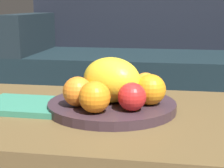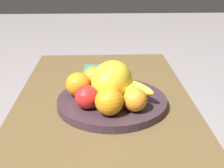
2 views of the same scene
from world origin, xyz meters
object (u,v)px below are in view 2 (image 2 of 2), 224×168
object	(u,v)px
orange_left	(94,78)
melon_large_front	(112,80)
coffee_table	(105,123)
magazine	(105,76)
orange_back	(135,100)
apple_front	(87,97)
fruit_bowl	(112,102)
orange_right	(78,84)
orange_front	(109,101)
banana_bunch	(131,92)

from	to	relation	value
orange_left	melon_large_front	bearing A→B (deg)	36.42
coffee_table	magazine	size ratio (longest dim) A/B	4.76
orange_back	apple_front	bearing A→B (deg)	-98.95
fruit_bowl	orange_right	world-z (taller)	orange_right
fruit_bowl	coffee_table	bearing A→B (deg)	-28.82
coffee_table	orange_left	bearing A→B (deg)	-164.86
coffee_table	fruit_bowl	bearing A→B (deg)	151.18
fruit_bowl	magazine	size ratio (longest dim) A/B	1.42
coffee_table	orange_right	distance (m)	0.15
melon_large_front	orange_front	distance (m)	0.11
melon_large_front	apple_front	world-z (taller)	melon_large_front
orange_left	magazine	distance (m)	0.17
orange_left	banana_bunch	distance (m)	0.15
orange_back	banana_bunch	world-z (taller)	orange_back
banana_bunch	magazine	distance (m)	0.27
orange_back	orange_front	bearing A→B (deg)	-75.82
fruit_bowl	orange_back	distance (m)	0.12
orange_front	orange_back	size ratio (longest dim) A/B	1.15
orange_right	banana_bunch	distance (m)	0.17
orange_left	apple_front	world-z (taller)	orange_left
coffee_table	banana_bunch	world-z (taller)	banana_bunch
melon_large_front	banana_bunch	distance (m)	0.07
fruit_bowl	apple_front	world-z (taller)	apple_front
apple_front	banana_bunch	distance (m)	0.15
orange_left	orange_right	world-z (taller)	same
coffee_table	orange_left	distance (m)	0.17
orange_right	melon_large_front	bearing A→B (deg)	77.82
coffee_table	orange_front	xyz separation A→B (m)	(0.06, 0.01, 0.11)
fruit_bowl	banana_bunch	xyz separation A→B (m)	(0.01, 0.06, 0.04)
melon_large_front	orange_front	xyz separation A→B (m)	(0.11, -0.01, -0.02)
coffee_table	orange_back	xyz separation A→B (m)	(0.04, 0.09, 0.10)
apple_front	orange_back	bearing A→B (deg)	81.05
apple_front	orange_left	bearing A→B (deg)	173.04
orange_left	orange_back	distance (m)	0.21
orange_left	banana_bunch	xyz separation A→B (m)	(0.09, 0.12, -0.01)
orange_back	magazine	distance (m)	0.34
orange_left	orange_right	bearing A→B (deg)	-41.52
magazine	fruit_bowl	bearing A→B (deg)	5.56
coffee_table	melon_large_front	size ratio (longest dim) A/B	7.14
orange_back	fruit_bowl	bearing A→B (deg)	-143.38
coffee_table	apple_front	bearing A→B (deg)	-70.68
orange_front	orange_back	xyz separation A→B (m)	(-0.02, 0.08, -0.01)
fruit_bowl	orange_right	xyz separation A→B (m)	(-0.02, -0.11, 0.05)
fruit_bowl	banana_bunch	world-z (taller)	banana_bunch
fruit_bowl	orange_front	bearing A→B (deg)	-6.53
orange_right	orange_back	xyz separation A→B (m)	(0.11, 0.17, -0.00)
orange_left	apple_front	size ratio (longest dim) A/B	1.09
melon_large_front	magazine	xyz separation A→B (m)	(-0.24, -0.02, -0.08)
orange_back	magazine	bearing A→B (deg)	-165.70
orange_back	melon_large_front	bearing A→B (deg)	-143.44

